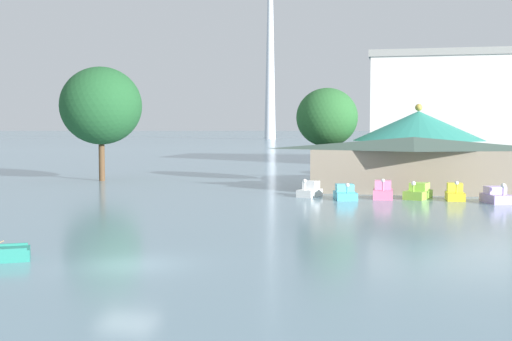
{
  "coord_description": "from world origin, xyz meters",
  "views": [
    {
      "loc": [
        11.06,
        -25.56,
        5.68
      ],
      "look_at": [
        1.75,
        16.68,
        2.87
      ],
      "focal_mm": 47.19,
      "sensor_mm": 36.0,
      "label": 1
    }
  ],
  "objects_px": {
    "pedal_boat_lavender": "(496,196)",
    "pedal_boat_pink": "(383,192)",
    "distant_broadcast_tower": "(270,0)",
    "background_building_block": "(475,109)",
    "shoreline_tree_mid": "(327,118)",
    "pedal_boat_lime": "(418,192)",
    "pedal_boat_white": "(310,190)",
    "green_roof_pavilion": "(418,142)",
    "pedal_boat_cyan": "(345,193)",
    "pedal_boat_yellow": "(455,193)",
    "shoreline_tree_tall_left": "(101,106)",
    "boathouse": "(413,163)"
  },
  "relations": [
    {
      "from": "pedal_boat_lavender",
      "to": "pedal_boat_pink",
      "type": "bearing_deg",
      "value": -115.42
    },
    {
      "from": "distant_broadcast_tower",
      "to": "background_building_block",
      "type": "bearing_deg",
      "value": -70.38
    },
    {
      "from": "shoreline_tree_mid",
      "to": "pedal_boat_lime",
      "type": "bearing_deg",
      "value": -56.44
    },
    {
      "from": "pedal_boat_white",
      "to": "green_roof_pavilion",
      "type": "bearing_deg",
      "value": 163.16
    },
    {
      "from": "pedal_boat_cyan",
      "to": "pedal_boat_lavender",
      "type": "distance_m",
      "value": 11.3
    },
    {
      "from": "pedal_boat_white",
      "to": "pedal_boat_cyan",
      "type": "distance_m",
      "value": 3.25
    },
    {
      "from": "pedal_boat_lime",
      "to": "background_building_block",
      "type": "height_order",
      "value": "background_building_block"
    },
    {
      "from": "pedal_boat_lavender",
      "to": "green_roof_pavilion",
      "type": "xyz_separation_m",
      "value": [
        -5.48,
        14.32,
        3.74
      ]
    },
    {
      "from": "pedal_boat_white",
      "to": "pedal_boat_yellow",
      "type": "height_order",
      "value": "pedal_boat_yellow"
    },
    {
      "from": "background_building_block",
      "to": "pedal_boat_pink",
      "type": "bearing_deg",
      "value": -102.73
    },
    {
      "from": "pedal_boat_lime",
      "to": "shoreline_tree_tall_left",
      "type": "bearing_deg",
      "value": -89.74
    },
    {
      "from": "boathouse",
      "to": "distant_broadcast_tower",
      "type": "height_order",
      "value": "distant_broadcast_tower"
    },
    {
      "from": "pedal_boat_white",
      "to": "boathouse",
      "type": "bearing_deg",
      "value": 144.52
    },
    {
      "from": "pedal_boat_white",
      "to": "shoreline_tree_mid",
      "type": "distance_m",
      "value": 14.72
    },
    {
      "from": "pedal_boat_lavender",
      "to": "boathouse",
      "type": "distance_m",
      "value": 9.96
    },
    {
      "from": "pedal_boat_lime",
      "to": "green_roof_pavilion",
      "type": "xyz_separation_m",
      "value": [
        0.2,
        12.66,
        3.74
      ]
    },
    {
      "from": "boathouse",
      "to": "distant_broadcast_tower",
      "type": "xyz_separation_m",
      "value": [
        -61.77,
        246.64,
        61.61
      ]
    },
    {
      "from": "pedal_boat_lime",
      "to": "background_building_block",
      "type": "bearing_deg",
      "value": -170.67
    },
    {
      "from": "pedal_boat_white",
      "to": "pedal_boat_pink",
      "type": "distance_m",
      "value": 5.88
    },
    {
      "from": "pedal_boat_cyan",
      "to": "pedal_boat_pink",
      "type": "distance_m",
      "value": 3.07
    },
    {
      "from": "pedal_boat_white",
      "to": "green_roof_pavilion",
      "type": "height_order",
      "value": "green_roof_pavilion"
    },
    {
      "from": "pedal_boat_white",
      "to": "boathouse",
      "type": "height_order",
      "value": "boathouse"
    },
    {
      "from": "pedal_boat_white",
      "to": "pedal_boat_pink",
      "type": "height_order",
      "value": "pedal_boat_pink"
    },
    {
      "from": "pedal_boat_pink",
      "to": "background_building_block",
      "type": "height_order",
      "value": "background_building_block"
    },
    {
      "from": "pedal_boat_lime",
      "to": "shoreline_tree_tall_left",
      "type": "relative_size",
      "value": 0.26
    },
    {
      "from": "pedal_boat_pink",
      "to": "pedal_boat_lime",
      "type": "bearing_deg",
      "value": 99.9
    },
    {
      "from": "green_roof_pavilion",
      "to": "background_building_block",
      "type": "relative_size",
      "value": 0.41
    },
    {
      "from": "pedal_boat_yellow",
      "to": "shoreline_tree_mid",
      "type": "relative_size",
      "value": 0.26
    },
    {
      "from": "background_building_block",
      "to": "pedal_boat_cyan",
      "type": "bearing_deg",
      "value": -105.41
    },
    {
      "from": "pedal_boat_pink",
      "to": "pedal_boat_yellow",
      "type": "height_order",
      "value": "pedal_boat_pink"
    },
    {
      "from": "pedal_boat_white",
      "to": "shoreline_tree_mid",
      "type": "bearing_deg",
      "value": -161.84
    },
    {
      "from": "boathouse",
      "to": "shoreline_tree_tall_left",
      "type": "distance_m",
      "value": 32.8
    },
    {
      "from": "pedal_boat_lime",
      "to": "background_building_block",
      "type": "relative_size",
      "value": 0.1
    },
    {
      "from": "pedal_boat_cyan",
      "to": "distant_broadcast_tower",
      "type": "bearing_deg",
      "value": 179.37
    },
    {
      "from": "pedal_boat_cyan",
      "to": "shoreline_tree_tall_left",
      "type": "xyz_separation_m",
      "value": [
        -26.67,
        12.69,
        7.43
      ]
    },
    {
      "from": "shoreline_tree_tall_left",
      "to": "distant_broadcast_tower",
      "type": "height_order",
      "value": "distant_broadcast_tower"
    },
    {
      "from": "shoreline_tree_mid",
      "to": "distant_broadcast_tower",
      "type": "bearing_deg",
      "value": 102.56
    },
    {
      "from": "pedal_boat_pink",
      "to": "pedal_boat_white",
      "type": "bearing_deg",
      "value": -94.83
    },
    {
      "from": "green_roof_pavilion",
      "to": "shoreline_tree_mid",
      "type": "xyz_separation_m",
      "value": [
        -8.94,
        0.52,
        2.38
      ]
    },
    {
      "from": "green_roof_pavilion",
      "to": "shoreline_tree_tall_left",
      "type": "height_order",
      "value": "shoreline_tree_tall_left"
    },
    {
      "from": "pedal_boat_cyan",
      "to": "pedal_boat_lime",
      "type": "distance_m",
      "value": 5.83
    },
    {
      "from": "pedal_boat_white",
      "to": "distant_broadcast_tower",
      "type": "distance_m",
      "value": 266.17
    },
    {
      "from": "green_roof_pavilion",
      "to": "shoreline_tree_tall_left",
      "type": "distance_m",
      "value": 32.73
    },
    {
      "from": "pedal_boat_cyan",
      "to": "pedal_boat_lavender",
      "type": "bearing_deg",
      "value": 76.17
    },
    {
      "from": "pedal_boat_lavender",
      "to": "distant_broadcast_tower",
      "type": "xyz_separation_m",
      "value": [
        -67.79,
        254.31,
        63.62
      ]
    },
    {
      "from": "green_roof_pavilion",
      "to": "pedal_boat_pink",
      "type": "bearing_deg",
      "value": -102.46
    },
    {
      "from": "pedal_boat_white",
      "to": "shoreline_tree_tall_left",
      "type": "distance_m",
      "value": 27.3
    },
    {
      "from": "boathouse",
      "to": "distant_broadcast_tower",
      "type": "bearing_deg",
      "value": 104.06
    },
    {
      "from": "shoreline_tree_mid",
      "to": "distant_broadcast_tower",
      "type": "relative_size",
      "value": 0.06
    },
    {
      "from": "shoreline_tree_tall_left",
      "to": "pedal_boat_pink",
      "type": "bearing_deg",
      "value": -21.6
    }
  ]
}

